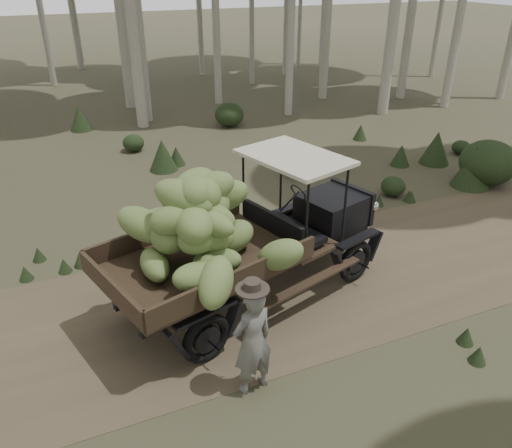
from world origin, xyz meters
The scene contains 5 objects.
ground centered at (0.00, 0.00, 0.00)m, with size 120.00×120.00×0.00m, color #473D2B.
dirt_track centered at (0.00, 0.00, 0.00)m, with size 70.00×4.00×0.01m, color brown.
banana_truck centered at (-0.45, -0.20, 1.58)m, with size 5.59×3.48×2.73m.
farmer centered at (-0.76, -2.01, 0.86)m, with size 0.68×0.53×1.82m.
undergrowth centered at (-1.18, -2.67, 0.52)m, with size 20.33×23.60×1.34m.
Camera 1 is at (-2.76, -6.81, 5.36)m, focal length 35.00 mm.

